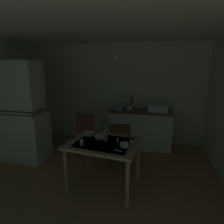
{
  "coord_description": "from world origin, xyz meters",
  "views": [
    {
      "loc": [
        0.89,
        -2.82,
        1.87
      ],
      "look_at": [
        0.2,
        0.22,
        1.12
      ],
      "focal_mm": 29.13,
      "sensor_mm": 36.0,
      "label": 1
    }
  ],
  "objects": [
    {
      "name": "sink_basin",
      "position": [
        1.01,
        1.4,
        0.98
      ],
      "size": [
        0.44,
        0.34,
        0.15
      ],
      "color": "white",
      "rests_on": "counter_cabinet"
    },
    {
      "name": "soup_bowl_small",
      "position": [
        0.52,
        -0.37,
        0.78
      ],
      "size": [
        0.14,
        0.14,
        0.06
      ],
      "primitive_type": "cylinder",
      "color": "#9EB2C6",
      "rests_on": "dining_table"
    },
    {
      "name": "dining_table",
      "position": [
        0.18,
        -0.28,
        0.65
      ],
      "size": [
        1.17,
        0.95,
        0.75
      ],
      "color": "#A1825D",
      "rests_on": "ground"
    },
    {
      "name": "glass_bottle",
      "position": [
        0.19,
        -0.23,
        0.87
      ],
      "size": [
        0.08,
        0.08,
        0.28
      ],
      "color": "olive",
      "rests_on": "dining_table"
    },
    {
      "name": "mug_dark",
      "position": [
        0.6,
        -0.25,
        0.78
      ],
      "size": [
        0.06,
        0.06,
        0.07
      ],
      "primitive_type": "cylinder",
      "color": "tan",
      "rests_on": "dining_table"
    },
    {
      "name": "mixing_bowl_counter",
      "position": [
        0.08,
        1.35,
        0.94
      ],
      "size": [
        0.22,
        0.22,
        0.08
      ],
      "primitive_type": "cylinder",
      "color": "#9EB2C6",
      "rests_on": "counter_cabinet"
    },
    {
      "name": "ceiling_slab",
      "position": [
        0.0,
        0.0,
        2.52
      ],
      "size": [
        4.32,
        3.55,
        0.1
      ],
      "primitive_type": "cube",
      "color": "silver"
    },
    {
      "name": "wall_back",
      "position": [
        0.0,
        1.77,
        1.24
      ],
      "size": [
        4.32,
        0.1,
        2.47
      ],
      "primitive_type": "cube",
      "color": "beige",
      "rests_on": "ground"
    },
    {
      "name": "sauce_dish",
      "position": [
        -0.15,
        -0.02,
        0.77
      ],
      "size": [
        0.2,
        0.2,
        0.04
      ],
      "primitive_type": "cylinder",
      "color": "tan",
      "rests_on": "dining_table"
    },
    {
      "name": "counter_cabinet",
      "position": [
        0.62,
        1.4,
        0.45
      ],
      "size": [
        1.48,
        0.64,
        0.9
      ],
      "color": "beige",
      "rests_on": "ground"
    },
    {
      "name": "table_knife",
      "position": [
        0.37,
        -0.15,
        0.75
      ],
      "size": [
        0.07,
        0.18,
        0.0
      ],
      "primitive_type": "cube",
      "rotation": [
        0.0,
        0.0,
        1.88
      ],
      "color": "silver",
      "rests_on": "dining_table"
    },
    {
      "name": "chair_by_counter",
      "position": [
        -0.48,
        0.69,
        0.5
      ],
      "size": [
        0.47,
        0.47,
        0.96
      ],
      "color": "#553021",
      "rests_on": "ground"
    },
    {
      "name": "mug_tall",
      "position": [
        -0.12,
        -0.46,
        0.79
      ],
      "size": [
        0.06,
        0.06,
        0.08
      ],
      "primitive_type": "cylinder",
      "color": "tan",
      "rests_on": "dining_table"
    },
    {
      "name": "hand_pump",
      "position": [
        0.4,
        1.45,
        1.07
      ],
      "size": [
        0.05,
        0.27,
        0.39
      ],
      "color": "#B21E19",
      "rests_on": "counter_cabinet"
    },
    {
      "name": "serving_bowl_wide",
      "position": [
        0.06,
        -0.12,
        0.77
      ],
      "size": [
        0.16,
        0.16,
        0.04
      ],
      "primitive_type": "cylinder",
      "color": "#ADD1C1",
      "rests_on": "dining_table"
    },
    {
      "name": "chair_far_side",
      "position": [
        0.33,
        0.37,
        0.48
      ],
      "size": [
        0.43,
        0.43,
        0.9
      ],
      "color": "#4F3419",
      "rests_on": "ground"
    },
    {
      "name": "pendant_bulb",
      "position": [
        0.25,
        0.33,
        2.06
      ],
      "size": [
        0.08,
        0.08,
        0.08
      ],
      "primitive_type": "sphere",
      "color": "#F9EFCC"
    },
    {
      "name": "teaspoon_near_bowl",
      "position": [
        0.45,
        -0.53,
        0.75
      ],
      "size": [
        0.13,
        0.05,
        0.0
      ],
      "primitive_type": "cube",
      "rotation": [
        0.0,
        0.0,
        6.04
      ],
      "color": "beige",
      "rests_on": "dining_table"
    },
    {
      "name": "hutch_cabinet",
      "position": [
        -1.66,
        0.24,
        0.94
      ],
      "size": [
        0.87,
        0.56,
        2.02
      ],
      "color": "beige",
      "rests_on": "ground"
    },
    {
      "name": "stoneware_crock",
      "position": [
        0.36,
        1.37,
        0.96
      ],
      "size": [
        0.13,
        0.13,
        0.12
      ],
      "primitive_type": "cylinder",
      "color": "beige",
      "rests_on": "counter_cabinet"
    },
    {
      "name": "ground_plane",
      "position": [
        0.0,
        0.0,
        0.0
      ],
      "size": [
        5.22,
        5.22,
        0.0
      ],
      "primitive_type": "plane",
      "color": "#936B45"
    }
  ]
}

